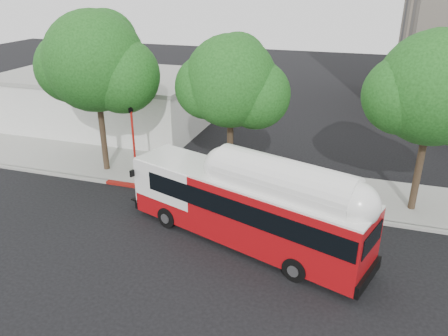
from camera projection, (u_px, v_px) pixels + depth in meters
The scene contains 10 objects.
ground at pixel (213, 239), 20.36m from camera, with size 120.00×120.00×0.00m, color black.
sidewalk at pixel (248, 181), 26.01m from camera, with size 60.00×5.00×0.15m, color gray.
curb_strip at pixel (236, 201), 23.74m from camera, with size 60.00×0.30×0.15m, color gray.
red_curb_segment at pixel (185, 193), 24.58m from camera, with size 10.00×0.32×0.16m, color maroon.
street_tree_left at pixel (103, 66), 24.98m from camera, with size 6.67×5.80×9.74m.
street_tree_mid at pixel (238, 85), 23.48m from camera, with size 5.75×5.00×8.62m.
street_tree_right at pixel (443, 94), 20.36m from camera, with size 6.21×5.40×9.18m.
low_commercial_bldg at pixel (107, 99), 35.66m from camera, with size 16.20×10.20×4.25m.
transit_bus at pixel (246, 209), 19.51m from camera, with size 12.36×6.03×3.64m.
signal_pole at pixel (134, 145), 25.12m from camera, with size 0.13×0.44×4.62m.
Camera 1 is at (5.79, -16.37, 11.16)m, focal length 35.00 mm.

